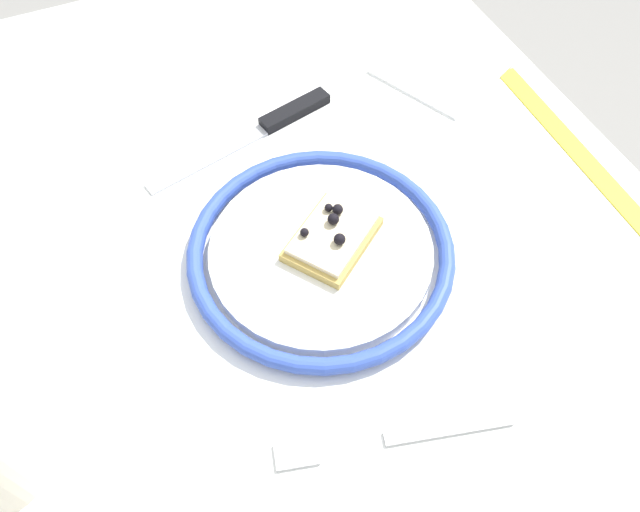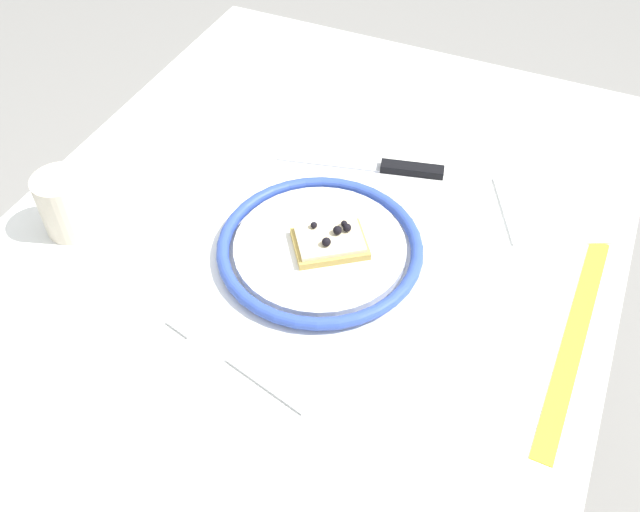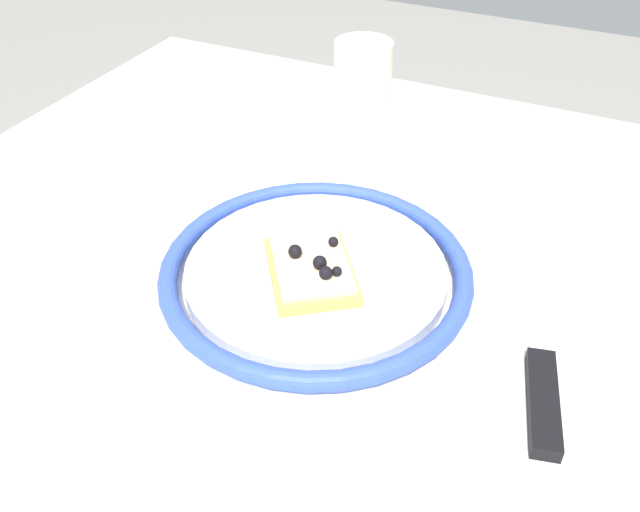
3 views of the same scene
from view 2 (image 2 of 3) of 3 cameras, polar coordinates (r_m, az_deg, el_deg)
The scene contains 9 objects.
ground_plane at distance 1.57m, azimuth -0.25°, elevation -18.20°, with size 6.00×6.00×0.00m, color gray.
dining_table at distance 0.99m, azimuth -0.38°, elevation -1.42°, with size 0.97×0.78×0.78m.
plate at distance 0.88m, azimuth -0.01°, elevation 0.70°, with size 0.26×0.26×0.02m.
pizza_slice_near at distance 0.86m, azimuth 0.85°, elevation 1.19°, with size 0.11×0.11×0.03m.
knife at distance 1.01m, azimuth 5.73°, elevation 7.30°, with size 0.07×0.24×0.01m.
fork at distance 0.78m, azimuth -7.12°, elevation -8.53°, with size 0.07×0.20×0.00m.
cup at distance 0.95m, azimuth -20.19°, elevation 4.05°, with size 0.07×0.07×0.08m, color beige.
measuring_tape at distance 0.85m, azimuth 20.21°, elevation -6.39°, with size 0.34×0.02×0.00m, color yellow.
napkin at distance 0.99m, azimuth 18.67°, elevation 3.66°, with size 0.13×0.14×0.00m, color white.
Camera 2 is at (-0.60, -0.27, 1.42)m, focal length 38.84 mm.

